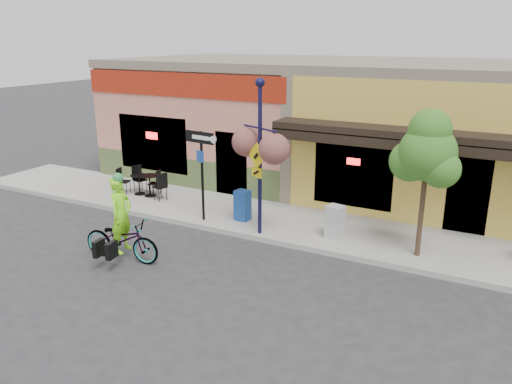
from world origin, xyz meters
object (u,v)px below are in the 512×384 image
at_px(lamp_post, 260,159).
at_px(building, 356,123).
at_px(cyclist_rider, 122,225).
at_px(bicycle, 122,239).
at_px(street_tree, 424,184).
at_px(one_way_sign, 202,177).
at_px(newspaper_box_blue, 242,205).
at_px(newspaper_box_grey, 335,222).

bearing_deg(lamp_post, building, 109.62).
bearing_deg(building, cyclist_rider, -106.69).
height_order(bicycle, lamp_post, lamp_post).
bearing_deg(cyclist_rider, street_tree, -69.67).
bearing_deg(one_way_sign, cyclist_rider, -90.00).
height_order(one_way_sign, newspaper_box_blue, one_way_sign).
distance_m(one_way_sign, newspaper_box_blue, 1.44).
relative_size(building, one_way_sign, 6.90).
height_order(newspaper_box_blue, newspaper_box_grey, newspaper_box_grey).
relative_size(bicycle, newspaper_box_blue, 2.28).
bearing_deg(one_way_sign, street_tree, 10.52).
distance_m(newspaper_box_grey, street_tree, 2.58).
relative_size(cyclist_rider, street_tree, 0.51).
distance_m(bicycle, one_way_sign, 3.16).
relative_size(cyclist_rider, lamp_post, 0.45).
bearing_deg(lamp_post, newspaper_box_blue, 167.75).
xyz_separation_m(lamp_post, newspaper_box_grey, (1.93, 0.62, -1.65)).
height_order(cyclist_rider, street_tree, street_tree).
xyz_separation_m(building, lamp_post, (-0.55, -6.75, -0.00)).
distance_m(bicycle, newspaper_box_grey, 5.51).
bearing_deg(bicycle, lamp_post, -47.11).
xyz_separation_m(lamp_post, one_way_sign, (-1.95, 0.16, -0.78)).
bearing_deg(bicycle, building, -24.07).
xyz_separation_m(cyclist_rider, street_tree, (6.44, 3.34, 1.04)).
bearing_deg(lamp_post, bicycle, -105.74).
distance_m(cyclist_rider, one_way_sign, 3.06).
bearing_deg(building, lamp_post, -94.65).
bearing_deg(building, one_way_sign, -110.74).
xyz_separation_m(cyclist_rider, newspaper_box_grey, (4.25, 3.45, -0.34)).
xyz_separation_m(cyclist_rider, one_way_sign, (0.38, 2.99, 0.53)).
bearing_deg(newspaper_box_blue, bicycle, -107.93).
distance_m(building, street_tree, 7.19).
bearing_deg(one_way_sign, building, 76.44).
distance_m(building, one_way_sign, 7.09).
height_order(bicycle, newspaper_box_blue, bicycle).
relative_size(bicycle, cyclist_rider, 1.09).
bearing_deg(newspaper_box_blue, lamp_post, -32.00).
height_order(lamp_post, newspaper_box_grey, lamp_post).
distance_m(cyclist_rider, lamp_post, 3.88).
bearing_deg(newspaper_box_grey, street_tree, 8.34).
bearing_deg(cyclist_rider, newspaper_box_blue, -28.84).
distance_m(building, cyclist_rider, 10.08).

